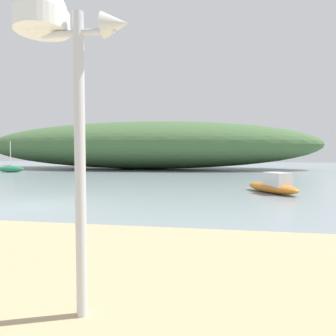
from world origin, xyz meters
The scene contains 5 objects.
ground_plane centered at (0.00, 0.00, 0.00)m, with size 120.00×120.00×0.00m, color gray.
distant_hill centered at (-2.98, 28.15, 3.09)m, with size 44.77×14.52×6.18m, color #476B3D.
mast_structure centered at (4.97, -7.62, 3.27)m, with size 1.29×0.59×3.65m.
motorboat_outer_mooring centered at (9.58, 5.16, 0.39)m, with size 2.76×3.55×1.07m.
sailboat_off_point centered at (-15.17, 18.10, 0.36)m, with size 2.83×1.60×3.34m.
Camera 1 is at (6.77, -10.71, 2.03)m, focal length 32.00 mm.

